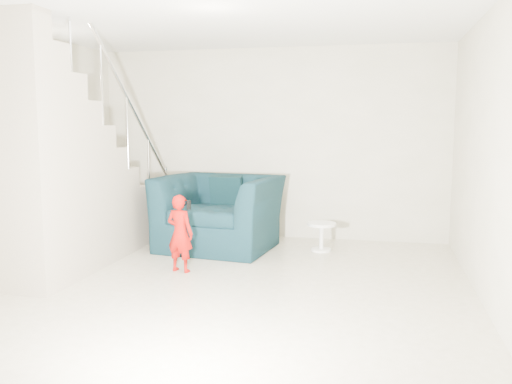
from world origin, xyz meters
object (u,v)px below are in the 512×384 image
Objects in this scene: toddler at (180,233)px; side_table at (322,232)px; armchair at (219,212)px; staircase at (59,185)px.

side_table is at bearing -124.35° from toddler.
side_table is at bearing 12.20° from armchair.
staircase is (-1.41, -0.11, 0.51)m from toddler.
staircase is at bearing 17.47° from toddler.
toddler is 1.96m from side_table.
toddler is 1.50m from staircase.
toddler is at bearing -137.20° from side_table.
staircase reaches higher than armchair.
armchair reaches higher than side_table.
staircase reaches higher than toddler.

